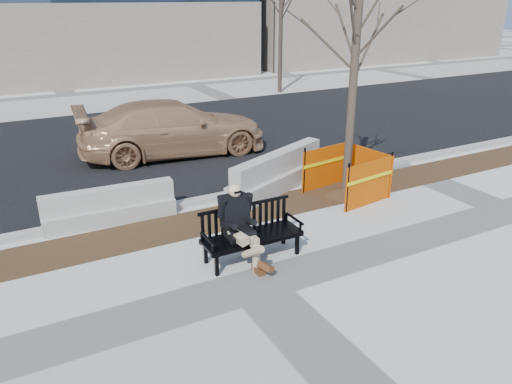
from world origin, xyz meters
The scene contains 11 objects.
ground centered at (0.00, 0.00, 0.00)m, with size 120.00×120.00×0.00m, color beige.
mulch_strip centered at (0.00, 2.60, 0.00)m, with size 40.00×1.20×0.02m, color #47301C.
asphalt_street centered at (0.00, 8.80, 0.00)m, with size 60.00×10.40×0.01m, color black.
curb centered at (0.00, 3.55, 0.06)m, with size 60.00×0.25×0.12m, color #9E9B93.
bench centered at (0.36, 0.78, 0.00)m, with size 1.80×0.65×0.96m, color black, non-canonical shape.
seated_man centered at (0.12, 0.83, 0.00)m, with size 0.61×1.01×1.41m, color black, non-canonical shape.
tree_fence centered at (3.66, 2.39, 0.00)m, with size 2.20×2.20×5.50m, color #DA6200, non-canonical shape.
sedan centered at (1.27, 7.37, 0.00)m, with size 2.18×5.36×1.56m, color tan.
jersey_barrier_left centered at (-1.48, 3.50, 0.00)m, with size 2.63×0.53×0.75m, color #A8A69D, non-canonical shape.
jersey_barrier_right centered at (2.49, 3.50, 0.00)m, with size 3.19×0.64×0.92m, color #A7A49C, non-canonical shape.
far_tree_right centered at (9.12, 14.52, 0.00)m, with size 2.17×2.17×5.87m, color #403229, non-canonical shape.
Camera 1 is at (-3.23, -6.03, 4.33)m, focal length 34.74 mm.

